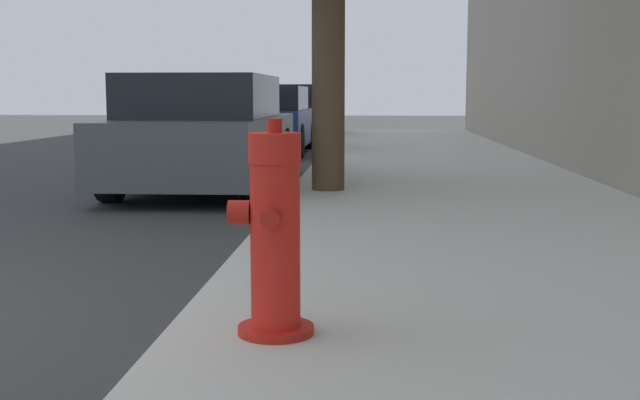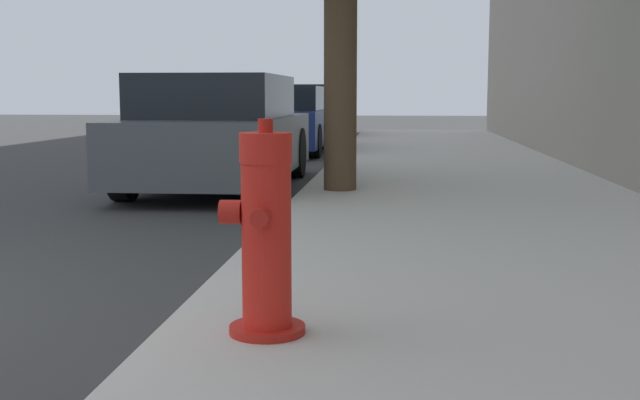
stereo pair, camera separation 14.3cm
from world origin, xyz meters
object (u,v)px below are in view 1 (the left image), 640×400
Objects in this scene: fire_hydrant at (275,237)px; parked_car_near at (206,134)px; parked_car_mid at (265,121)px; parked_car_far at (290,112)px.

fire_hydrant is 0.22× the size of parked_car_near.
parked_car_near is at bearing -89.14° from parked_car_mid.
parked_car_far reaches higher than fire_hydrant.
fire_hydrant is at bearing -82.07° from parked_car_mid.
parked_car_near is (-1.60, 6.22, 0.13)m from fire_hydrant.
fire_hydrant is 0.24× the size of parked_car_mid.
parked_car_far is (-1.77, 17.61, 0.14)m from fire_hydrant.
parked_car_far is (-0.16, 11.39, 0.01)m from parked_car_near.
parked_car_far reaches higher than parked_car_near.
parked_car_near is 0.99× the size of parked_car_far.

